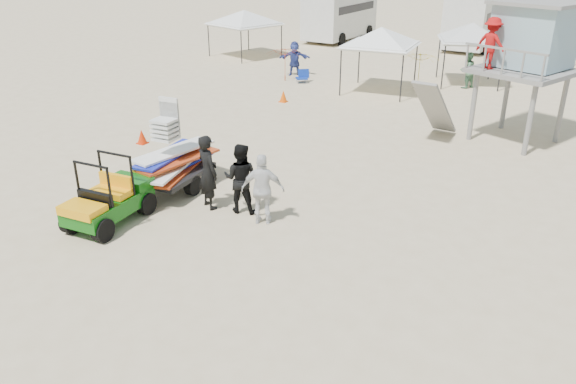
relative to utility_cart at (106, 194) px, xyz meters
The scene contains 18 objects.
ground 4.17m from the utility_cart, 22.20° to the right, with size 140.00×140.00×0.00m, color beige.
utility_cart is the anchor object (origin of this frame).
surf_trailer 2.34m from the utility_cart, 90.01° to the left, with size 1.69×2.77×2.29m.
man_left 2.54m from the utility_cart, 53.21° to the left, with size 0.72×0.47×1.96m, color black.
man_mid 3.29m from the utility_cart, 43.92° to the left, with size 0.88×0.69×1.82m, color black.
man_right 3.81m from the utility_cart, 32.25° to the left, with size 1.05×0.44×1.78m, color silver.
lifeguard_tower 14.04m from the utility_cart, 59.63° to the left, with size 3.57×3.57×4.52m.
canopy_white_a 15.89m from the utility_cart, 89.05° to the left, with size 3.29×3.29×3.31m.
canopy_white_b 22.13m from the utility_cart, 117.14° to the left, with size 3.97×3.97×3.09m.
canopy_white_c 19.83m from the utility_cart, 80.43° to the left, with size 3.57×3.57×3.30m.
umbrella_a 16.01m from the utility_cart, 106.50° to the left, with size 1.79×1.82×1.64m, color #C33C14.
umbrella_b 17.63m from the utility_cart, 84.96° to the left, with size 1.79×1.83×1.64m, color yellow.
cone_near 6.02m from the utility_cart, 127.69° to the left, with size 0.34×0.34×0.50m, color red.
cone_far 12.20m from the utility_cart, 101.70° to the left, with size 0.34×0.34×0.50m, color #EB5207.
beach_chair_a 15.99m from the utility_cart, 103.15° to the left, with size 0.74×0.85×0.64m.
rv_far_left 29.63m from the utility_cart, 106.10° to the left, with size 2.64×6.80×3.25m.
rv_mid_left 29.97m from the utility_cart, 88.49° to the left, with size 2.65×6.50×3.25m.
distant_beachgoers 18.20m from the utility_cart, 77.67° to the left, with size 18.88×14.02×1.82m.
Camera 1 is at (6.48, -6.60, 6.37)m, focal length 35.00 mm.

